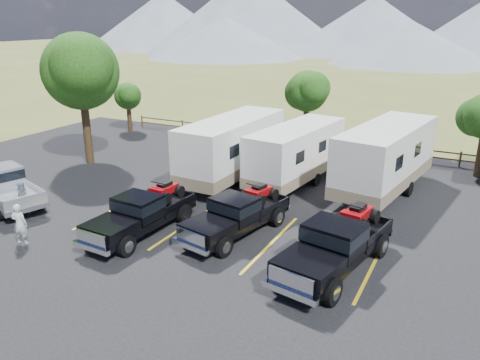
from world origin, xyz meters
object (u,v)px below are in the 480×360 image
at_px(trailer_left, 232,148).
at_px(trailer_center, 296,154).
at_px(rig_left, 142,212).
at_px(rig_center, 238,214).
at_px(rig_right, 337,243).
at_px(trailer_right, 386,159).
at_px(pickup_silver, 1,185).
at_px(person_b, 23,198).
at_px(person_a, 20,224).
at_px(tree_big_nw, 80,71).

xyz_separation_m(trailer_left, trailer_center, (3.32, 1.03, -0.15)).
distance_m(rig_left, rig_center, 3.96).
distance_m(rig_right, trailer_right, 8.70).
relative_size(rig_center, trailer_right, 0.57).
distance_m(rig_right, pickup_silver, 16.04).
bearing_deg(trailer_right, rig_right, -80.89).
bearing_deg(trailer_right, pickup_silver, -139.23).
height_order(trailer_right, person_b, trailer_right).
bearing_deg(trailer_left, trailer_center, 19.05).
distance_m(rig_center, trailer_left, 6.98).
bearing_deg(person_a, trailer_left, -129.14).
xyz_separation_m(rig_left, person_b, (-5.99, -0.97, -0.11)).
relative_size(tree_big_nw, person_a, 4.63).
height_order(rig_center, trailer_left, trailer_left).
relative_size(person_a, person_b, 1.07).
distance_m(rig_center, rig_right, 4.54).
xyz_separation_m(rig_center, trailer_center, (-0.14, 7.02, 0.75)).
distance_m(tree_big_nw, person_b, 9.51).
relative_size(tree_big_nw, trailer_left, 0.80).
bearing_deg(rig_right, trailer_center, 130.14).
relative_size(trailer_center, person_a, 5.34).
xyz_separation_m(trailer_right, pickup_silver, (-15.93, -9.97, -0.87)).
bearing_deg(trailer_right, tree_big_nw, -161.87).
bearing_deg(rig_right, tree_big_nw, 171.87).
relative_size(trailer_center, pickup_silver, 1.42).
xyz_separation_m(rig_left, trailer_right, (7.95, 9.40, 0.92)).
xyz_separation_m(trailer_center, person_b, (-9.42, -9.69, -0.85)).
xyz_separation_m(rig_center, person_a, (-7.18, -4.77, -0.04)).
bearing_deg(tree_big_nw, person_a, -59.11).
bearing_deg(rig_left, tree_big_nw, 147.98).
xyz_separation_m(tree_big_nw, person_a, (5.75, -9.61, -4.71)).
distance_m(tree_big_nw, trailer_right, 17.93).
distance_m(rig_right, person_a, 12.22).
xyz_separation_m(rig_right, person_b, (-14.00, -1.71, -0.19)).
xyz_separation_m(trailer_right, person_b, (-13.94, -10.37, -1.03)).
bearing_deg(pickup_silver, trailer_left, 153.23).
bearing_deg(person_b, rig_left, -34.78).
relative_size(rig_left, trailer_left, 0.58).
height_order(rig_center, pickup_silver, rig_center).
relative_size(pickup_silver, person_a, 3.77).
xyz_separation_m(rig_right, trailer_right, (-0.06, 8.66, 0.84)).
height_order(rig_right, trailer_center, trailer_center).
distance_m(rig_left, trailer_right, 12.34).
height_order(tree_big_nw, rig_right, tree_big_nw).
bearing_deg(rig_center, trailer_right, 71.55).
xyz_separation_m(rig_center, trailer_left, (-3.46, 6.00, 0.90)).
xyz_separation_m(rig_right, pickup_silver, (-15.99, -1.31, -0.04)).
bearing_deg(trailer_center, trailer_left, -155.54).
xyz_separation_m(rig_center, trailer_right, (4.38, 7.70, 0.93)).
bearing_deg(trailer_center, rig_center, -81.56).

